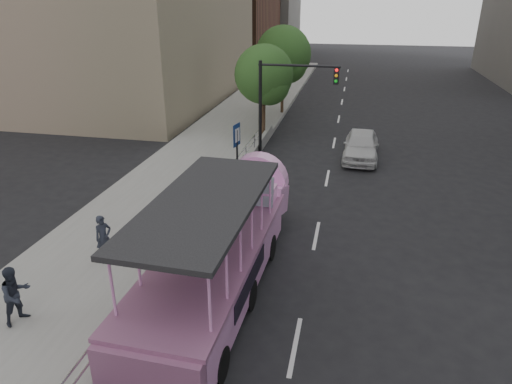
{
  "coord_description": "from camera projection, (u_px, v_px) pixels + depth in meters",
  "views": [
    {
      "loc": [
        1.94,
        -11.15,
        8.22
      ],
      "look_at": [
        -1.14,
        3.22,
        1.9
      ],
      "focal_mm": 32.0,
      "sensor_mm": 36.0,
      "label": 1
    }
  ],
  "objects": [
    {
      "name": "pedestrian_mid",
      "position": [
        16.0,
        295.0,
        11.81
      ],
      "size": [
        0.85,
        0.96,
        1.62
      ],
      "primitive_type": "imported",
      "rotation": [
        0.0,
        0.0,
        1.21
      ],
      "color": "#262C38",
      "rests_on": "sidewalk"
    },
    {
      "name": "car",
      "position": [
        361.0,
        145.0,
        24.8
      ],
      "size": [
        1.98,
        4.6,
        1.55
      ],
      "primitive_type": "imported",
      "rotation": [
        0.0,
        0.0,
        -0.03
      ],
      "color": "silver",
      "rests_on": "ground"
    },
    {
      "name": "parking_sign",
      "position": [
        237.0,
        149.0,
        20.48
      ],
      "size": [
        0.15,
        0.68,
        3.07
      ],
      "color": "black",
      "rests_on": "ground"
    },
    {
      "name": "guardrail",
      "position": [
        192.0,
        221.0,
        15.58
      ],
      "size": [
        0.07,
        22.0,
        0.71
      ],
      "color": "silver",
      "rests_on": "kerb_wall"
    },
    {
      "name": "sidewalk",
      "position": [
        197.0,
        165.0,
        23.67
      ],
      "size": [
        5.5,
        80.0,
        0.3
      ],
      "primitive_type": "cube",
      "color": "#9B9B96",
      "rests_on": "ground"
    },
    {
      "name": "kerb_wall",
      "position": [
        193.0,
        238.0,
        15.84
      ],
      "size": [
        0.24,
        30.0,
        0.36
      ],
      "primitive_type": "cube",
      "color": "#9C9C97",
      "rests_on": "sidewalk"
    },
    {
      "name": "street_tree_far",
      "position": [
        284.0,
        57.0,
        32.23
      ],
      "size": [
        3.97,
        3.97,
        6.45
      ],
      "color": "#362518",
      "rests_on": "ground"
    },
    {
      "name": "duck_boat",
      "position": [
        223.0,
        245.0,
        13.86
      ],
      "size": [
        2.81,
        10.26,
        3.38
      ],
      "color": "black",
      "rests_on": "ground"
    },
    {
      "name": "traffic_signal",
      "position": [
        283.0,
        95.0,
        23.81
      ],
      "size": [
        4.2,
        0.32,
        5.2
      ],
      "color": "black",
      "rests_on": "ground"
    },
    {
      "name": "pedestrian_near",
      "position": [
        104.0,
        237.0,
        14.71
      ],
      "size": [
        0.61,
        0.67,
        1.52
      ],
      "primitive_type": "imported",
      "rotation": [
        0.0,
        0.0,
        0.99
      ],
      "color": "#262C38",
      "rests_on": "sidewalk"
    },
    {
      "name": "street_tree_near",
      "position": [
        265.0,
        77.0,
        27.07
      ],
      "size": [
        3.52,
        3.52,
        5.72
      ],
      "color": "#362518",
      "rests_on": "ground"
    },
    {
      "name": "ground",
      "position": [
        271.0,
        295.0,
        13.63
      ],
      "size": [
        160.0,
        160.0,
        0.0
      ],
      "primitive_type": "plane",
      "color": "black"
    }
  ]
}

